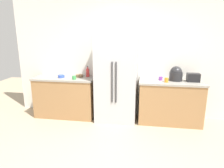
# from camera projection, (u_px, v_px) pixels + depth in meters

# --- Properties ---
(ground_plane) EXTENTS (10.45, 10.45, 0.00)m
(ground_plane) POSITION_uv_depth(u_px,v_px,m) (111.00, 165.00, 3.02)
(ground_plane) COLOR tan
(kitchen_back_panel) EXTENTS (5.22, 0.10, 2.91)m
(kitchen_back_panel) POSITION_uv_depth(u_px,v_px,m) (125.00, 53.00, 4.61)
(kitchen_back_panel) COLOR silver
(kitchen_back_panel) RESTS_ON ground_plane
(counter_left) EXTENTS (1.38, 0.63, 0.92)m
(counter_left) POSITION_uv_depth(u_px,v_px,m) (66.00, 96.00, 4.72)
(counter_left) COLOR #9E7247
(counter_left) RESTS_ON ground_plane
(counter_right) EXTENTS (1.34, 0.63, 0.92)m
(counter_right) POSITION_uv_depth(u_px,v_px,m) (170.00, 102.00, 4.36)
(counter_right) COLOR #9E7247
(counter_right) RESTS_ON ground_plane
(refrigerator) EXTENTS (0.87, 0.66, 1.87)m
(refrigerator) POSITION_uv_depth(u_px,v_px,m) (116.00, 79.00, 4.39)
(refrigerator) COLOR #B7BABF
(refrigerator) RESTS_ON ground_plane
(toaster) EXTENTS (0.25, 0.16, 0.18)m
(toaster) POSITION_uv_depth(u_px,v_px,m) (193.00, 78.00, 4.17)
(toaster) COLOR black
(toaster) RESTS_ON counter_right
(rice_cooker) EXTENTS (0.27, 0.27, 0.30)m
(rice_cooker) POSITION_uv_depth(u_px,v_px,m) (176.00, 74.00, 4.25)
(rice_cooker) COLOR #262628
(rice_cooker) RESTS_ON counter_right
(bottle_a) EXTENTS (0.08, 0.08, 0.24)m
(bottle_a) POSITION_uv_depth(u_px,v_px,m) (88.00, 72.00, 4.64)
(bottle_a) COLOR red
(bottle_a) RESTS_ON counter_left
(cup_a) EXTENTS (0.08, 0.08, 0.09)m
(cup_a) POSITION_uv_depth(u_px,v_px,m) (166.00, 80.00, 4.13)
(cup_a) COLOR orange
(cup_a) RESTS_ON counter_right
(cup_b) EXTENTS (0.08, 0.08, 0.08)m
(cup_b) POSITION_uv_depth(u_px,v_px,m) (74.00, 78.00, 4.38)
(cup_b) COLOR green
(cup_b) RESTS_ON counter_left
(cup_c) EXTENTS (0.08, 0.08, 0.08)m
(cup_c) POSITION_uv_depth(u_px,v_px,m) (161.00, 78.00, 4.30)
(cup_c) COLOR purple
(cup_c) RESTS_ON counter_right
(bowl_a) EXTENTS (0.14, 0.14, 0.06)m
(bowl_a) POSITION_uv_depth(u_px,v_px,m) (61.00, 76.00, 4.56)
(bowl_a) COLOR blue
(bowl_a) RESTS_ON counter_left
(bowl_b) EXTENTS (0.17, 0.17, 0.06)m
(bowl_b) POSITION_uv_depth(u_px,v_px,m) (79.00, 76.00, 4.61)
(bowl_b) COLOR brown
(bowl_b) RESTS_ON counter_left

